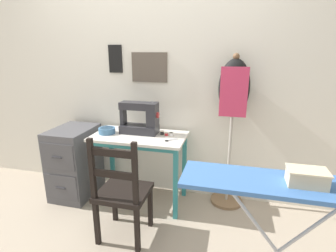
% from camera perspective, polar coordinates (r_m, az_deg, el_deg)
% --- Properties ---
extents(ground_plane, '(14.00, 14.00, 0.00)m').
position_cam_1_polar(ground_plane, '(2.66, -7.75, -18.43)').
color(ground_plane, tan).
extents(wall_back, '(10.00, 0.07, 2.55)m').
position_cam_1_polar(wall_back, '(2.73, -4.33, 11.28)').
color(wall_back, silver).
rests_on(wall_back, ground_plane).
extents(sewing_table, '(0.90, 0.50, 0.72)m').
position_cam_1_polar(sewing_table, '(2.58, -6.31, -4.37)').
color(sewing_table, silver).
rests_on(sewing_table, ground_plane).
extents(sewing_machine, '(0.38, 0.17, 0.33)m').
position_cam_1_polar(sewing_machine, '(2.57, -5.81, 1.53)').
color(sewing_machine, '#28282D').
rests_on(sewing_machine, sewing_table).
extents(fabric_bowl, '(0.16, 0.16, 0.06)m').
position_cam_1_polar(fabric_bowl, '(2.65, -13.17, -0.95)').
color(fabric_bowl, teal).
rests_on(fabric_bowl, sewing_table).
extents(scissors, '(0.11, 0.12, 0.01)m').
position_cam_1_polar(scissors, '(2.39, 0.33, -3.11)').
color(scissors, silver).
rests_on(scissors, sewing_table).
extents(thread_spool_near_machine, '(0.04, 0.04, 0.04)m').
position_cam_1_polar(thread_spool_near_machine, '(2.54, -1.31, -1.52)').
color(thread_spool_near_machine, black).
rests_on(thread_spool_near_machine, sewing_table).
extents(thread_spool_mid_table, '(0.04, 0.04, 0.03)m').
position_cam_1_polar(thread_spool_mid_table, '(2.51, -0.36, -1.77)').
color(thread_spool_mid_table, red).
rests_on(thread_spool_mid_table, sewing_table).
extents(thread_spool_far_edge, '(0.04, 0.04, 0.04)m').
position_cam_1_polar(thread_spool_far_edge, '(2.50, 0.70, -1.85)').
color(thread_spool_far_edge, silver).
rests_on(thread_spool_far_edge, sewing_table).
extents(wooden_chair, '(0.40, 0.38, 0.90)m').
position_cam_1_polar(wooden_chair, '(2.18, -9.98, -14.07)').
color(wooden_chair, black).
rests_on(wooden_chair, ground_plane).
extents(filing_cabinet, '(0.38, 0.55, 0.74)m').
position_cam_1_polar(filing_cabinet, '(2.97, -19.60, -7.38)').
color(filing_cabinet, '#4C4C51').
rests_on(filing_cabinet, ground_plane).
extents(dress_form, '(0.32, 0.32, 1.48)m').
position_cam_1_polar(dress_form, '(2.50, 14.00, 5.44)').
color(dress_form, '#846647').
rests_on(dress_form, ground_plane).
extents(ironing_board, '(1.10, 0.31, 0.86)m').
position_cam_1_polar(ironing_board, '(1.54, 24.28, -12.87)').
color(ironing_board, '#3D6BAD').
rests_on(ironing_board, ground_plane).
extents(storage_box, '(0.19, 0.13, 0.08)m').
position_cam_1_polar(storage_box, '(1.51, 27.99, -9.83)').
color(storage_box, beige).
rests_on(storage_box, ironing_board).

